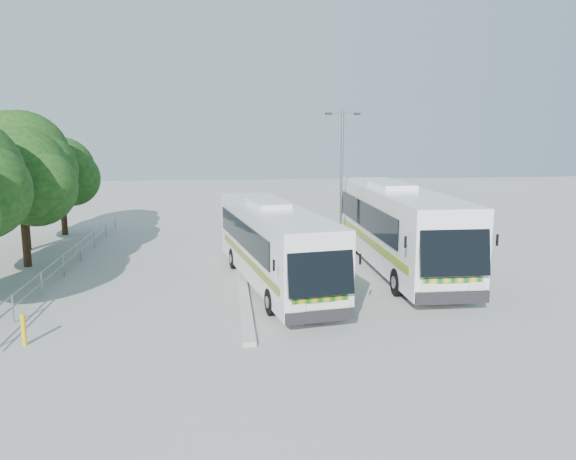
{
  "coord_description": "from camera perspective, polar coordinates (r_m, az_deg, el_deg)",
  "views": [
    {
      "loc": [
        -2.95,
        -21.71,
        6.34
      ],
      "look_at": [
        -0.19,
        2.61,
        1.94
      ],
      "focal_mm": 35.0,
      "sensor_mm": 36.0,
      "label": 1
    }
  ],
  "objects": [
    {
      "name": "tree_far_e",
      "position": [
        36.41,
        -21.99,
        5.6
      ],
      "size": [
        4.54,
        4.28,
        5.92
      ],
      "color": "#382314",
      "rests_on": "ground"
    },
    {
      "name": "tree_far_d",
      "position": [
        32.26,
        -25.38,
        6.51
      ],
      "size": [
        5.62,
        5.3,
        7.33
      ],
      "color": "#382314",
      "rests_on": "ground"
    },
    {
      "name": "coach_adjacent",
      "position": [
        26.02,
        11.05,
        0.43
      ],
      "size": [
        2.83,
        13.23,
        3.67
      ],
      "rotation": [
        0.0,
        0.0,
        -0.0
      ],
      "color": "white",
      "rests_on": "ground"
    },
    {
      "name": "ground",
      "position": [
        22.81,
        1.22,
        -5.94
      ],
      "size": [
        100.0,
        100.0,
        0.0
      ],
      "primitive_type": "plane",
      "color": "#9F9F9A",
      "rests_on": "ground"
    },
    {
      "name": "kerb_divider",
      "position": [
        24.54,
        -4.76,
        -4.63
      ],
      "size": [
        0.4,
        16.0,
        0.15
      ],
      "primitive_type": "cube",
      "color": "#B2B2AD",
      "rests_on": "ground"
    },
    {
      "name": "coach_main",
      "position": [
        22.88,
        -1.44,
        -1.37
      ],
      "size": [
        4.25,
        11.77,
        3.2
      ],
      "rotation": [
        0.0,
        0.0,
        0.17
      ],
      "color": "silver",
      "rests_on": "ground"
    },
    {
      "name": "tree_far_c",
      "position": [
        28.41,
        -25.39,
        5.01
      ],
      "size": [
        4.97,
        4.69,
        6.49
      ],
      "color": "#382314",
      "rests_on": "ground"
    },
    {
      "name": "railing",
      "position": [
        27.25,
        -21.34,
        -2.38
      ],
      "size": [
        0.06,
        22.0,
        1.0
      ],
      "color": "gray",
      "rests_on": "ground"
    },
    {
      "name": "lamppost",
      "position": [
        28.83,
        5.48,
        5.59
      ],
      "size": [
        1.79,
        0.21,
        7.33
      ],
      "rotation": [
        0.0,
        0.0,
        0.03
      ],
      "color": "gray",
      "rests_on": "ground"
    },
    {
      "name": "bollard",
      "position": [
        18.62,
        -25.27,
        -9.14
      ],
      "size": [
        0.16,
        0.16,
        0.98
      ],
      "primitive_type": "cylinder",
      "rotation": [
        0.0,
        0.0,
        0.17
      ],
      "color": "#DEB50D",
      "rests_on": "ground"
    }
  ]
}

